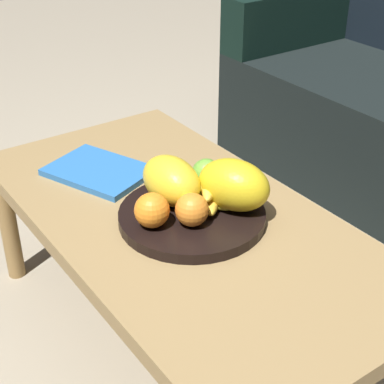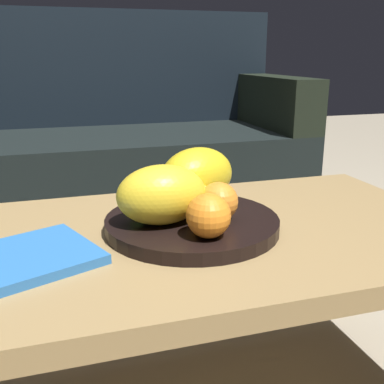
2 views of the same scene
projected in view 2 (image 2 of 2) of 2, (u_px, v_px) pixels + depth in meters
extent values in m
cube|color=#95774A|center=(178.00, 242.00, 0.87)|extent=(1.13, 0.58, 0.04)
cylinder|color=#927E4C|center=(333.00, 252.00, 1.30)|extent=(0.05, 0.05, 0.35)
cube|color=black|center=(99.00, 180.00, 1.95)|extent=(1.70, 0.70, 0.40)
cube|color=black|center=(87.00, 68.00, 2.07)|extent=(1.70, 0.14, 0.50)
cube|color=black|center=(270.00, 101.00, 2.08)|extent=(0.14, 0.70, 0.22)
cylinder|color=black|center=(192.00, 223.00, 0.88)|extent=(0.33, 0.33, 0.03)
ellipsoid|color=yellow|center=(162.00, 195.00, 0.83)|extent=(0.17, 0.11, 0.11)
ellipsoid|color=yellow|center=(197.00, 175.00, 0.95)|extent=(0.20, 0.17, 0.11)
sphere|color=orange|center=(219.00, 202.00, 0.85)|extent=(0.07, 0.07, 0.07)
sphere|color=orange|center=(208.00, 216.00, 0.77)|extent=(0.08, 0.08, 0.08)
sphere|color=#6CAD39|center=(145.00, 189.00, 0.93)|extent=(0.07, 0.07, 0.07)
ellipsoid|color=yellow|center=(184.00, 200.00, 0.92)|extent=(0.14, 0.12, 0.03)
ellipsoid|color=yellow|center=(183.00, 203.00, 0.90)|extent=(0.15, 0.09, 0.03)
ellipsoid|color=yellow|center=(177.00, 187.00, 0.91)|extent=(0.13, 0.13, 0.03)
ellipsoid|color=yellow|center=(181.00, 190.00, 0.89)|extent=(0.12, 0.14, 0.03)
cube|color=#2C6DBA|center=(13.00, 262.00, 0.73)|extent=(0.30, 0.26, 0.02)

